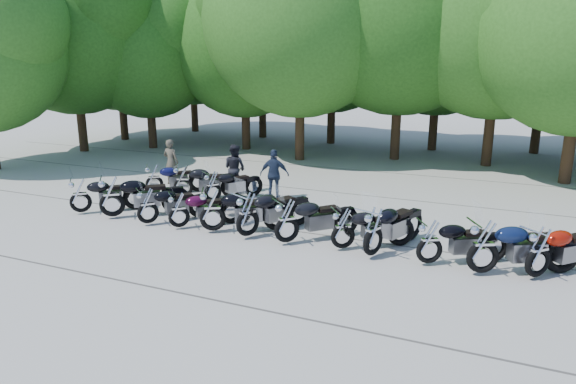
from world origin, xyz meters
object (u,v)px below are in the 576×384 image
at_px(motorcycle_0, 80,194).
at_px(motorcycle_12, 154,178).
at_px(motorcycle_1, 112,195).
at_px(motorcycle_3, 179,209).
at_px(motorcycle_6, 287,220).
at_px(rider_1, 235,168).
at_px(motorcycle_8, 373,230).
at_px(motorcycle_14, 213,185).
at_px(motorcycle_10, 484,245).
at_px(motorcycle_7, 343,227).
at_px(motorcycle_9, 430,240).
at_px(motorcycle_11, 539,251).
at_px(rider_2, 274,174).
at_px(motorcycle_5, 248,213).
at_px(motorcycle_13, 183,180).
at_px(rider_0, 171,162).
at_px(motorcycle_2, 147,205).
at_px(motorcycle_4, 213,209).

xyz_separation_m(motorcycle_0, motorcycle_12, (0.58, 2.84, -0.03)).
xyz_separation_m(motorcycle_1, motorcycle_3, (2.38, -0.03, -0.14)).
xyz_separation_m(motorcycle_3, motorcycle_6, (3.25, 0.04, 0.09)).
relative_size(motorcycle_1, rider_1, 1.47).
height_order(motorcycle_0, motorcycle_8, motorcycle_8).
xyz_separation_m(motorcycle_6, motorcycle_14, (-3.79, 2.64, -0.07)).
relative_size(motorcycle_10, motorcycle_14, 1.19).
bearing_deg(motorcycle_7, motorcycle_14, 28.16).
relative_size(motorcycle_7, motorcycle_10, 0.85).
bearing_deg(motorcycle_9, motorcycle_11, -117.80).
bearing_deg(motorcycle_7, rider_2, 7.13).
relative_size(motorcycle_0, motorcycle_1, 0.87).
distance_m(motorcycle_3, motorcycle_8, 5.49).
distance_m(motorcycle_12, rider_2, 4.27).
relative_size(motorcycle_5, motorcycle_12, 1.16).
bearing_deg(motorcycle_6, motorcycle_13, 13.84).
xyz_separation_m(motorcycle_10, motorcycle_14, (-8.49, 2.75, -0.11)).
relative_size(motorcycle_8, motorcycle_13, 1.06).
height_order(motorcycle_8, motorcycle_11, motorcycle_8).
xyz_separation_m(motorcycle_5, motorcycle_8, (3.38, -0.05, -0.00)).
bearing_deg(motorcycle_5, rider_0, -10.02).
xyz_separation_m(motorcycle_5, motorcycle_10, (5.84, -0.14, 0.02)).
xyz_separation_m(motorcycle_9, motorcycle_12, (-9.81, 2.79, -0.01)).
height_order(motorcycle_7, motorcycle_12, motorcycle_7).
relative_size(motorcycle_2, motorcycle_8, 0.87).
bearing_deg(motorcycle_1, motorcycle_5, -128.69).
bearing_deg(motorcycle_2, motorcycle_4, -138.47).
distance_m(motorcycle_4, motorcycle_5, 1.06).
relative_size(motorcycle_5, rider_2, 1.46).
xyz_separation_m(motorcycle_3, motorcycle_8, (5.49, 0.03, 0.11)).
xyz_separation_m(motorcycle_4, motorcycle_10, (6.90, -0.14, 0.02)).
height_order(motorcycle_5, motorcycle_12, motorcycle_5).
bearing_deg(motorcycle_11, motorcycle_10, 56.98).
relative_size(motorcycle_8, rider_2, 1.45).
xyz_separation_m(motorcycle_0, motorcycle_7, (8.29, 0.20, -0.02)).
height_order(motorcycle_4, motorcycle_11, motorcycle_4).
distance_m(motorcycle_5, rider_2, 4.03).
bearing_deg(motorcycle_14, rider_1, -56.62).
height_order(motorcycle_2, motorcycle_13, motorcycle_13).
bearing_deg(motorcycle_12, motorcycle_2, 177.07).
xyz_separation_m(motorcycle_4, motorcycle_11, (8.00, 0.11, -0.04)).
bearing_deg(rider_2, motorcycle_11, 141.50).
bearing_deg(motorcycle_7, motorcycle_2, 56.25).
distance_m(motorcycle_4, motorcycle_9, 5.75).
bearing_deg(motorcycle_0, motorcycle_12, -54.30).
relative_size(motorcycle_6, rider_0, 1.38).
distance_m(motorcycle_2, motorcycle_11, 10.06).
relative_size(motorcycle_12, rider_2, 1.26).
distance_m(motorcycle_7, rider_2, 5.21).
relative_size(motorcycle_3, motorcycle_13, 0.89).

